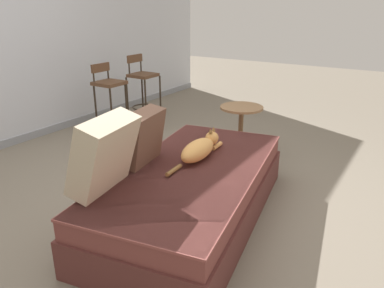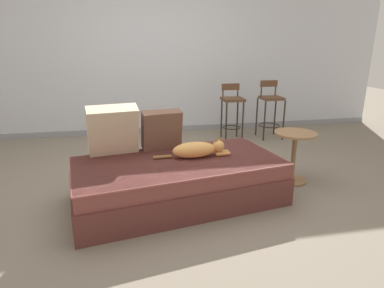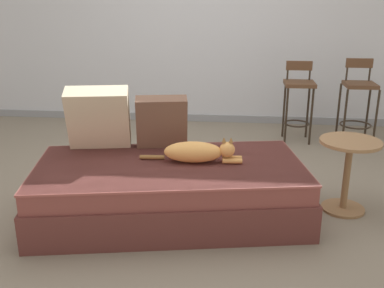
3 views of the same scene
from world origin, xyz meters
The scene contains 10 objects.
ground_plane centered at (0.00, 0.00, 0.00)m, with size 16.00×16.00×0.00m, color slate.
wall_back_panel centered at (0.00, 2.25, 1.30)m, with size 8.00×0.10×2.60m, color silver.
wall_baseboard_trim centered at (0.00, 2.20, 0.04)m, with size 8.00×0.02×0.09m, color gray.
couch centered at (0.00, -0.40, 0.21)m, with size 2.06×1.27×0.41m.
throw_pillow_corner centered at (-0.59, -0.12, 0.66)m, with size 0.51×0.38×0.50m.
throw_pillow_middle centered at (-0.11, -0.04, 0.62)m, with size 0.42×0.27×0.41m.
cat centered at (0.19, -0.34, 0.49)m, with size 0.74×0.19×0.19m.
bar_stool_near_window centered at (1.13, 1.53, 0.52)m, with size 0.32×0.32×0.86m.
bar_stool_by_doorway centered at (1.77, 1.53, 0.50)m, with size 0.34×0.34×0.90m.
side_table centered at (1.29, -0.17, 0.36)m, with size 0.44×0.44×0.56m.
Camera 3 is at (0.45, -3.35, 1.56)m, focal length 42.00 mm.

